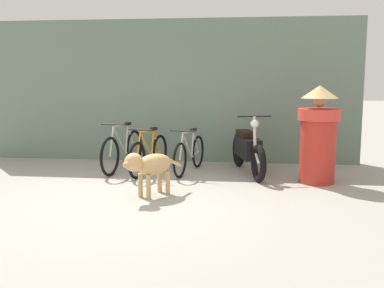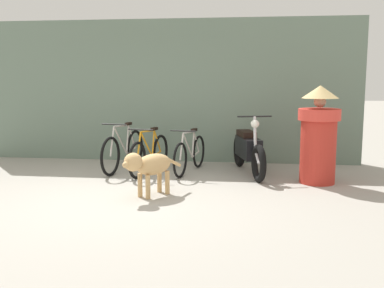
{
  "view_description": "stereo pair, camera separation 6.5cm",
  "coord_description": "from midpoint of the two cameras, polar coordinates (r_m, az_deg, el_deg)",
  "views": [
    {
      "loc": [
        1.64,
        -5.8,
        1.66
      ],
      "look_at": [
        0.82,
        1.09,
        0.65
      ],
      "focal_mm": 42.0,
      "sensor_mm": 36.0,
      "label": 1
    },
    {
      "loc": [
        1.7,
        -5.8,
        1.66
      ],
      "look_at": [
        0.82,
        1.09,
        0.65
      ],
      "focal_mm": 42.0,
      "sensor_mm": 36.0,
      "label": 2
    }
  ],
  "objects": [
    {
      "name": "ground_plane",
      "position": [
        6.26,
        -9.07,
        -7.2
      ],
      "size": [
        60.0,
        60.0,
        0.0
      ],
      "primitive_type": "plane",
      "color": "#9E998E"
    },
    {
      "name": "shop_wall_back",
      "position": [
        9.14,
        -3.83,
        6.72
      ],
      "size": [
        7.75,
        0.2,
        2.83
      ],
      "color": "slate",
      "rests_on": "ground"
    },
    {
      "name": "bicycle_0",
      "position": [
        8.27,
        -9.0,
        -0.84
      ],
      "size": [
        0.46,
        1.7,
        0.89
      ],
      "rotation": [
        0.0,
        0.0,
        -1.74
      ],
      "color": "black",
      "rests_on": "ground"
    },
    {
      "name": "bicycle_1",
      "position": [
        7.97,
        -5.71,
        -1.32
      ],
      "size": [
        0.5,
        1.57,
        0.82
      ],
      "rotation": [
        0.0,
        0.0,
        -1.79
      ],
      "color": "black",
      "rests_on": "ground"
    },
    {
      "name": "bicycle_2",
      "position": [
        8.0,
        -0.55,
        -1.29
      ],
      "size": [
        0.49,
        1.55,
        0.79
      ],
      "rotation": [
        0.0,
        0.0,
        -1.79
      ],
      "color": "black",
      "rests_on": "ground"
    },
    {
      "name": "motorcycle",
      "position": [
        7.94,
        6.86,
        -0.73
      ],
      "size": [
        0.68,
        1.92,
        1.06
      ],
      "rotation": [
        0.0,
        0.0,
        -1.31
      ],
      "color": "black",
      "rests_on": "ground"
    },
    {
      "name": "stray_dog",
      "position": [
        6.35,
        -5.69,
        -2.73
      ],
      "size": [
        0.73,
        0.95,
        0.67
      ],
      "rotation": [
        0.0,
        0.0,
        4.1
      ],
      "color": "tan",
      "rests_on": "ground"
    },
    {
      "name": "person_in_robes",
      "position": [
        7.41,
        15.49,
        1.24
      ],
      "size": [
        0.79,
        0.79,
        1.56
      ],
      "rotation": [
        0.0,
        0.0,
        2.91
      ],
      "color": "#B72D23",
      "rests_on": "ground"
    }
  ]
}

